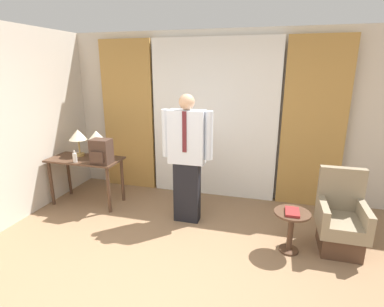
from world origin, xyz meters
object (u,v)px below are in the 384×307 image
(backpack, at_px, (101,152))
(table_lamp_left, at_px, (78,136))
(person, at_px, (187,155))
(book, at_px, (292,212))
(side_table, at_px, (291,225))
(desk, at_px, (86,166))
(bottle_near_edge, at_px, (75,157))
(table_lamp_right, at_px, (96,137))
(armchair, at_px, (340,222))

(backpack, bearing_deg, table_lamp_left, 155.37)
(person, bearing_deg, table_lamp_left, 172.67)
(table_lamp_left, relative_size, book, 1.79)
(side_table, bearing_deg, backpack, 171.45)
(desk, distance_m, side_table, 3.16)
(desk, relative_size, bottle_near_edge, 6.33)
(book, bearing_deg, backpack, 170.85)
(desk, bearing_deg, book, -10.59)
(table_lamp_right, xyz_separation_m, side_table, (2.94, -0.66, -0.73))
(side_table, bearing_deg, table_lamp_right, 167.27)
(armchair, distance_m, book, 0.66)
(table_lamp_right, relative_size, book, 1.79)
(desk, distance_m, table_lamp_left, 0.49)
(person, relative_size, armchair, 1.87)
(bottle_near_edge, bearing_deg, person, 2.35)
(table_lamp_right, xyz_separation_m, bottle_near_edge, (-0.19, -0.31, -0.26))
(person, bearing_deg, backpack, -179.35)
(person, xyz_separation_m, side_table, (1.39, -0.42, -0.62))
(table_lamp_left, height_order, table_lamp_right, same)
(armchair, relative_size, book, 4.00)
(bottle_near_edge, height_order, backpack, backpack)
(desk, height_order, backpack, backpack)
(bottle_near_edge, xyz_separation_m, backpack, (0.42, 0.06, 0.11))
(table_lamp_left, bearing_deg, desk, -34.33)
(table_lamp_left, distance_m, side_table, 3.41)
(armchair, xyz_separation_m, book, (-0.58, -0.26, 0.19))
(bottle_near_edge, xyz_separation_m, side_table, (3.13, -0.35, -0.47))
(table_lamp_left, xyz_separation_m, side_table, (3.27, -0.66, -0.73))
(desk, bearing_deg, backpack, -20.03)
(table_lamp_right, distance_m, armchair, 3.62)
(backpack, relative_size, side_table, 0.71)
(backpack, distance_m, book, 2.77)
(side_table, distance_m, book, 0.18)
(table_lamp_left, distance_m, book, 3.38)
(desk, distance_m, book, 3.15)
(book, bearing_deg, bottle_near_edge, 173.09)
(side_table, bearing_deg, book, -97.30)
(bottle_near_edge, bearing_deg, book, -6.91)
(desk, height_order, table_lamp_left, table_lamp_left)
(bottle_near_edge, distance_m, person, 1.75)
(desk, distance_m, armchair, 3.70)
(table_lamp_left, relative_size, armchair, 0.45)
(desk, xyz_separation_m, side_table, (3.10, -0.55, -0.28))
(person, bearing_deg, desk, 175.70)
(table_lamp_left, height_order, book, table_lamp_left)
(table_lamp_right, distance_m, side_table, 3.10)
(table_lamp_left, xyz_separation_m, book, (3.26, -0.69, -0.55))
(person, distance_m, side_table, 1.58)
(table_lamp_right, xyz_separation_m, book, (2.93, -0.69, -0.55))
(desk, relative_size, table_lamp_left, 2.64)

